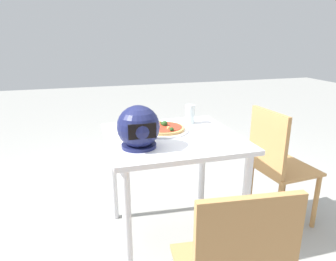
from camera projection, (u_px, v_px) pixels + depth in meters
ground_plane at (172, 236)px, 2.22m from camera, size 14.00×14.00×0.00m
dining_table at (172, 152)px, 2.02m from camera, size 0.85×0.82×0.77m
pizza_plate at (164, 130)px, 2.07m from camera, size 0.34×0.34×0.01m
pizza at (164, 128)px, 2.07m from camera, size 0.28×0.28×0.05m
motorcycle_helmet at (138, 128)px, 1.74m from camera, size 0.25×0.25×0.25m
drinking_glass at (190, 114)px, 2.24m from camera, size 0.07×0.07×0.14m
chair_side at (276, 162)px, 2.24m from camera, size 0.43×0.43×0.90m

